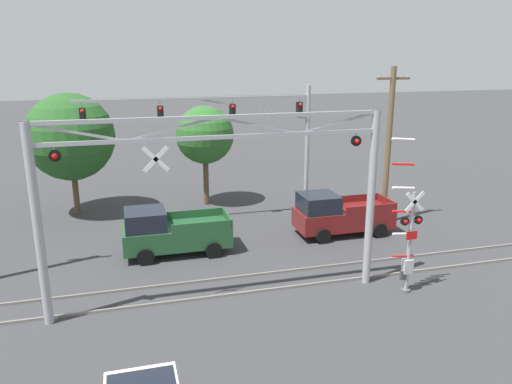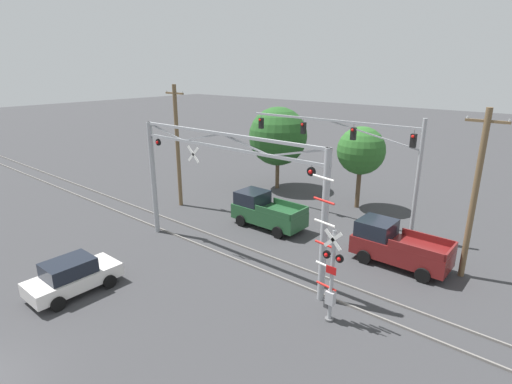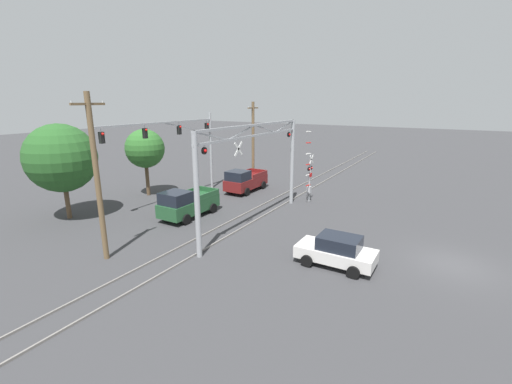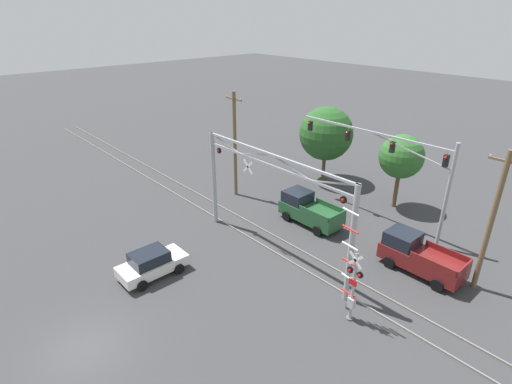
# 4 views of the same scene
# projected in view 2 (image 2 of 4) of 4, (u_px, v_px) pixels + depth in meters

# --- Properties ---
(rail_track_near) EXTENTS (80.00, 0.08, 0.10)m
(rail_track_near) POSITION_uv_depth(u_px,v_px,m) (229.00, 257.00, 21.60)
(rail_track_near) COLOR gray
(rail_track_near) RESTS_ON ground_plane
(rail_track_far) EXTENTS (80.00, 0.08, 0.10)m
(rail_track_far) POSITION_uv_depth(u_px,v_px,m) (246.00, 248.00, 22.64)
(rail_track_far) COLOR gray
(rail_track_far) RESTS_ON ground_plane
(crossing_gantry) EXTENTS (12.11, 0.31, 6.83)m
(crossing_gantry) POSITION_uv_depth(u_px,v_px,m) (223.00, 181.00, 20.09)
(crossing_gantry) COLOR #9EA0A5
(crossing_gantry) RESTS_ON ground_plane
(crossing_signal_mast) EXTENTS (1.50, 0.35, 6.00)m
(crossing_signal_mast) POSITION_uv_depth(u_px,v_px,m) (330.00, 274.00, 15.70)
(crossing_signal_mast) COLOR #9EA0A5
(crossing_signal_mast) RESTS_ON ground_plane
(traffic_signal_span) EXTENTS (12.13, 0.39, 7.19)m
(traffic_signal_span) POSITION_uv_depth(u_px,v_px,m) (366.00, 149.00, 24.26)
(traffic_signal_span) COLOR #9EA0A5
(traffic_signal_span) RESTS_ON ground_plane
(pickup_truck_lead) EXTENTS (4.79, 2.23, 2.16)m
(pickup_truck_lead) POSITION_uv_depth(u_px,v_px,m) (265.00, 211.00, 25.52)
(pickup_truck_lead) COLOR #23512D
(pickup_truck_lead) RESTS_ON ground_plane
(pickup_truck_following) EXTENTS (4.84, 2.23, 2.16)m
(pickup_truck_following) POSITION_uv_depth(u_px,v_px,m) (396.00, 246.00, 20.65)
(pickup_truck_following) COLOR maroon
(pickup_truck_following) RESTS_ON ground_plane
(sedan_waiting) EXTENTS (2.08, 3.99, 1.61)m
(sedan_waiting) POSITION_uv_depth(u_px,v_px,m) (72.00, 276.00, 18.10)
(sedan_waiting) COLOR silver
(sedan_waiting) RESTS_ON ground_plane
(utility_pole_left) EXTENTS (1.80, 0.28, 8.72)m
(utility_pole_left) POSITION_uv_depth(u_px,v_px,m) (178.00, 145.00, 28.40)
(utility_pole_left) COLOR brown
(utility_pole_left) RESTS_ON ground_plane
(utility_pole_right) EXTENTS (1.80, 0.28, 8.20)m
(utility_pole_right) POSITION_uv_depth(u_px,v_px,m) (475.00, 194.00, 18.48)
(utility_pole_right) COLOR brown
(utility_pole_right) RESTS_ON ground_plane
(background_tree_beyond_span) EXTENTS (4.77, 4.77, 6.80)m
(background_tree_beyond_span) POSITION_uv_depth(u_px,v_px,m) (278.00, 136.00, 32.58)
(background_tree_beyond_span) COLOR brown
(background_tree_beyond_span) RESTS_ON ground_plane
(background_tree_far_left_verge) EXTENTS (3.39, 3.39, 5.92)m
(background_tree_far_left_verge) POSITION_uv_depth(u_px,v_px,m) (361.00, 151.00, 28.05)
(background_tree_far_left_verge) COLOR brown
(background_tree_far_left_verge) RESTS_ON ground_plane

